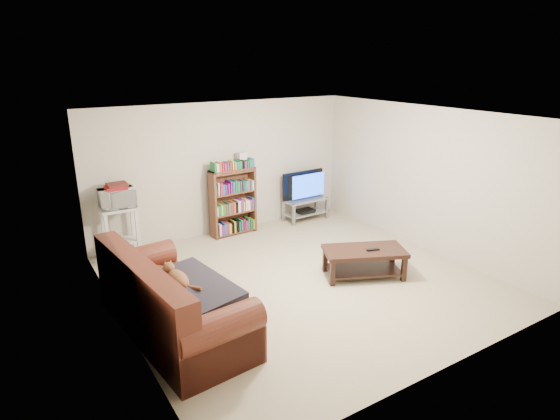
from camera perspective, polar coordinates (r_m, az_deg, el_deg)
floor at (r=6.97m, az=2.47°, el=-8.58°), size 5.00×5.00×0.00m
ceiling at (r=6.27m, az=2.77°, el=11.42°), size 5.00×5.00×0.00m
wall_back at (r=8.63m, az=-6.87°, el=5.05°), size 5.00×0.00×5.00m
wall_front at (r=4.81m, az=19.81°, el=-6.63°), size 5.00×0.00×5.00m
wall_left at (r=5.57m, az=-19.14°, el=-3.18°), size 0.00×5.00×5.00m
wall_right at (r=8.16m, az=17.28°, el=3.60°), size 0.00×5.00×5.00m
sofa at (r=5.74m, az=-13.60°, el=-11.47°), size 1.23×2.42×0.99m
blanket at (r=5.57m, az=-11.27°, el=-9.55°), size 1.10×1.31×0.19m
cat at (r=5.71m, az=-12.28°, el=-8.20°), size 0.32×0.66×0.19m
coffee_table at (r=7.09m, az=10.22°, el=-5.71°), size 1.33×1.03×0.43m
remote at (r=7.02m, az=11.26°, el=-4.75°), size 0.20×0.11×0.02m
tv_stand at (r=9.39m, az=3.11°, el=0.55°), size 0.90×0.44×0.44m
television at (r=9.27m, az=3.16°, el=3.01°), size 0.96×0.16×0.55m
dvd_player at (r=9.42m, az=3.10°, el=-0.11°), size 0.37×0.26×0.06m
bookshelf at (r=8.58m, az=-5.76°, el=1.12°), size 0.87×0.30×1.24m
shelf_clutter at (r=8.46m, az=-5.37°, el=5.82°), size 0.63×0.22×0.28m
microwave_stand at (r=7.92m, az=-18.91°, el=-1.85°), size 0.56×0.41×0.87m
microwave at (r=7.78m, az=-19.25°, el=1.36°), size 0.55×0.38×0.30m
game_boxes at (r=7.73m, az=-19.38°, el=2.59°), size 0.32×0.29×0.05m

